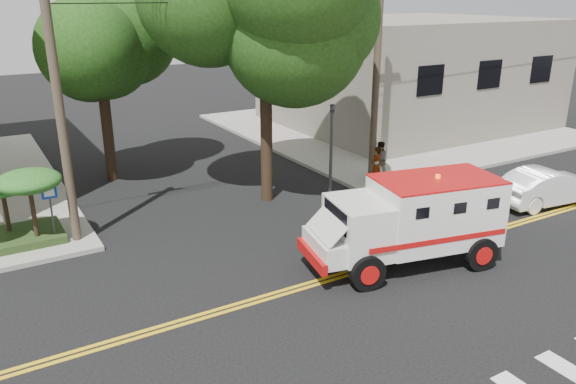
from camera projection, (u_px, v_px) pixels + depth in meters
ground at (331, 278)px, 15.56m from camera, size 100.00×100.00×0.00m
sidewalk_ne at (390, 127)px, 32.96m from camera, size 17.00×17.00×0.15m
building_right at (407, 71)px, 33.05m from camera, size 14.00×12.00×6.00m
utility_pole_left at (58, 102)px, 16.26m from camera, size 0.28×0.28×9.00m
utility_pole_right at (376, 73)px, 22.11m from camera, size 0.28×0.28×9.00m
tree_main at (280, 2)px, 19.13m from camera, size 6.08×5.70×9.85m
tree_left at (107, 40)px, 21.94m from camera, size 4.48×4.20×7.70m
tree_right at (303, 20)px, 30.57m from camera, size 4.80×4.50×8.20m
traffic_signal at (331, 140)px, 21.18m from camera, size 0.15×0.18×3.60m
accessibility_sign at (51, 205)px, 17.16m from camera, size 0.45×0.10×2.02m
palm_planter at (3, 199)px, 16.84m from camera, size 3.52×2.63×2.36m
armored_truck at (412, 217)px, 15.96m from camera, size 5.89×3.15×2.55m
parked_sedan at (547, 186)px, 20.86m from camera, size 4.31×1.93×1.37m
pedestrian_a at (376, 166)px, 22.57m from camera, size 0.65×0.53×1.54m
pedestrian_b at (379, 160)px, 23.31m from camera, size 0.96×0.90×1.58m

